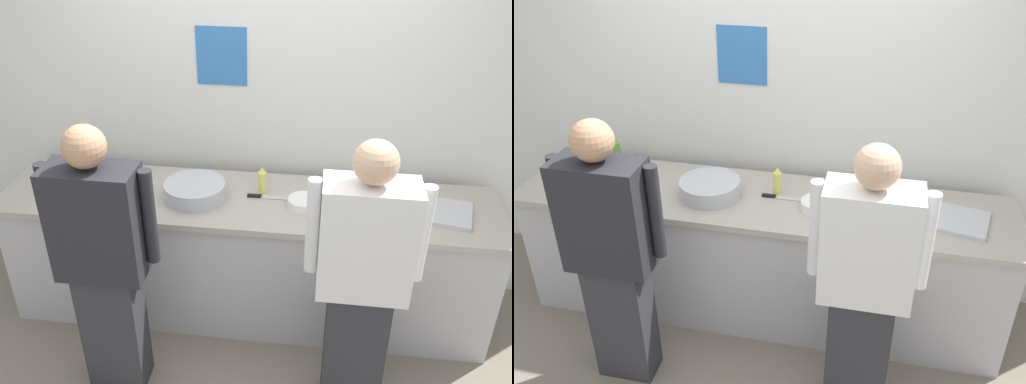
# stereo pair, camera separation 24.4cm
# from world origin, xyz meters

# --- Properties ---
(ground_plane) EXTENTS (9.00, 9.00, 0.00)m
(ground_plane) POSITION_xyz_m (0.00, 0.00, 0.00)
(ground_plane) COLOR slate
(wall_back) EXTENTS (4.92, 0.11, 2.63)m
(wall_back) POSITION_xyz_m (-0.00, 0.86, 1.32)
(wall_back) COLOR silver
(wall_back) RESTS_ON ground
(prep_counter) EXTENTS (3.13, 0.71, 0.89)m
(prep_counter) POSITION_xyz_m (0.00, 0.38, 0.45)
(prep_counter) COLOR #B2B2B7
(prep_counter) RESTS_ON ground
(chef_near_left) EXTENTS (0.60, 0.24, 1.65)m
(chef_near_left) POSITION_xyz_m (-0.66, -0.34, 0.87)
(chef_near_left) COLOR #2D2D33
(chef_near_left) RESTS_ON ground
(chef_center) EXTENTS (0.60, 0.24, 1.63)m
(chef_center) POSITION_xyz_m (0.69, -0.30, 0.86)
(chef_center) COLOR #2D2D33
(chef_center) RESTS_ON ground
(plate_stack_front) EXTENTS (0.24, 0.24, 0.08)m
(plate_stack_front) POSITION_xyz_m (-1.19, 0.36, 0.93)
(plate_stack_front) COLOR white
(plate_stack_front) RESTS_ON prep_counter
(plate_stack_rear) EXTENTS (0.19, 0.19, 0.06)m
(plate_stack_rear) POSITION_xyz_m (0.36, 0.32, 0.92)
(plate_stack_rear) COLOR white
(plate_stack_rear) RESTS_ON prep_counter
(mixing_bowl_steel) EXTENTS (0.38, 0.38, 0.10)m
(mixing_bowl_steel) POSITION_xyz_m (-0.32, 0.34, 0.94)
(mixing_bowl_steel) COLOR #B7BABF
(mixing_bowl_steel) RESTS_ON prep_counter
(sheet_tray) EXTENTS (0.49, 0.39, 0.02)m
(sheet_tray) POSITION_xyz_m (1.14, 0.37, 0.90)
(sheet_tray) COLOR #B7BABF
(sheet_tray) RESTS_ON prep_counter
(squeeze_bottle_primary) EXTENTS (0.06, 0.06, 0.21)m
(squeeze_bottle_primary) POSITION_xyz_m (-1.08, 0.60, 0.99)
(squeeze_bottle_primary) COLOR #56A333
(squeeze_bottle_primary) RESTS_ON prep_counter
(squeeze_bottle_secondary) EXTENTS (0.05, 0.05, 0.18)m
(squeeze_bottle_secondary) POSITION_xyz_m (0.08, 0.47, 0.97)
(squeeze_bottle_secondary) COLOR #E5E066
(squeeze_bottle_secondary) RESTS_ON prep_counter
(squeeze_bottle_spare) EXTENTS (0.06, 0.06, 0.20)m
(squeeze_bottle_spare) POSITION_xyz_m (0.71, 0.17, 0.98)
(squeeze_bottle_spare) COLOR orange
(squeeze_bottle_spare) RESTS_ON prep_counter
(ramekin_yellow_sauce) EXTENTS (0.09, 0.09, 0.05)m
(ramekin_yellow_sauce) POSITION_xyz_m (-0.89, 0.30, 0.91)
(ramekin_yellow_sauce) COLOR white
(ramekin_yellow_sauce) RESTS_ON prep_counter
(ramekin_green_sauce) EXTENTS (0.09, 0.09, 0.04)m
(ramekin_green_sauce) POSITION_xyz_m (-0.77, 0.45, 0.91)
(ramekin_green_sauce) COLOR white
(ramekin_green_sauce) RESTS_ON prep_counter
(ramekin_red_sauce) EXTENTS (0.08, 0.08, 0.04)m
(ramekin_red_sauce) POSITION_xyz_m (-0.71, 0.25, 0.91)
(ramekin_red_sauce) COLOR white
(ramekin_red_sauce) RESTS_ON prep_counter
(ramekin_orange_sauce) EXTENTS (0.08, 0.08, 0.04)m
(ramekin_orange_sauce) POSITION_xyz_m (0.47, 0.17, 0.91)
(ramekin_orange_sauce) COLOR white
(ramekin_orange_sauce) RESTS_ON prep_counter
(deli_cup) EXTENTS (0.09, 0.09, 0.10)m
(deli_cup) POSITION_xyz_m (0.71, 0.43, 0.94)
(deli_cup) COLOR white
(deli_cup) RESTS_ON prep_counter
(chefs_knife) EXTENTS (0.28, 0.03, 0.02)m
(chefs_knife) POSITION_xyz_m (0.11, 0.40, 0.89)
(chefs_knife) COLOR #B7BABF
(chefs_knife) RESTS_ON prep_counter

